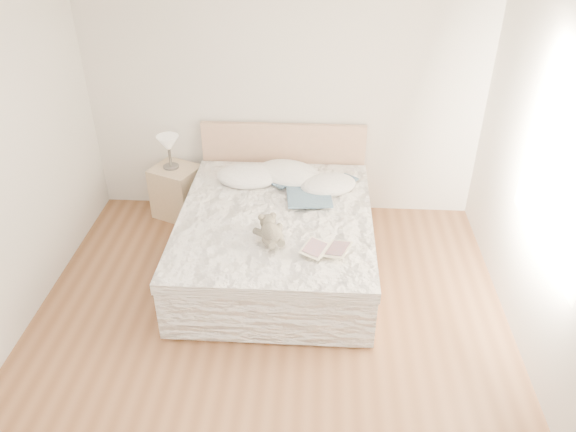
% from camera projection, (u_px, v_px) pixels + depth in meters
% --- Properties ---
extents(floor, '(4.00, 4.50, 0.00)m').
position_uv_depth(floor, '(265.00, 354.00, 4.39)').
color(floor, brown).
rests_on(floor, ground).
extents(wall_back, '(4.00, 0.02, 2.70)m').
position_uv_depth(wall_back, '(284.00, 89.00, 5.56)').
color(wall_back, silver).
rests_on(wall_back, ground).
extents(wall_right, '(0.02, 4.50, 2.70)m').
position_uv_depth(wall_right, '(573.00, 217.00, 3.57)').
color(wall_right, silver).
rests_on(wall_right, ground).
extents(window, '(0.02, 1.30, 1.10)m').
position_uv_depth(window, '(559.00, 181.00, 3.77)').
color(window, white).
rests_on(window, wall_right).
extents(bed, '(1.72, 2.14, 1.00)m').
position_uv_depth(bed, '(276.00, 236.00, 5.23)').
color(bed, tan).
rests_on(bed, floor).
extents(nightstand, '(0.57, 0.55, 0.56)m').
position_uv_depth(nightstand, '(177.00, 191.00, 5.98)').
color(nightstand, tan).
rests_on(nightstand, floor).
extents(table_lamp, '(0.29, 0.29, 0.35)m').
position_uv_depth(table_lamp, '(168.00, 145.00, 5.71)').
color(table_lamp, '#504A46').
rests_on(table_lamp, nightstand).
extents(pillow_left, '(0.62, 0.45, 0.18)m').
position_uv_depth(pillow_left, '(247.00, 176.00, 5.51)').
color(pillow_left, white).
rests_on(pillow_left, bed).
extents(pillow_middle, '(0.80, 0.69, 0.20)m').
position_uv_depth(pillow_middle, '(289.00, 174.00, 5.56)').
color(pillow_middle, white).
rests_on(pillow_middle, bed).
extents(pillow_right, '(0.65, 0.55, 0.16)m').
position_uv_depth(pillow_right, '(328.00, 185.00, 5.37)').
color(pillow_right, white).
rests_on(pillow_right, bed).
extents(blouse, '(0.71, 0.75, 0.03)m').
position_uv_depth(blouse, '(308.00, 191.00, 5.29)').
color(blouse, '#334E65').
rests_on(blouse, bed).
extents(photo_book, '(0.33, 0.26, 0.02)m').
position_uv_depth(photo_book, '(239.00, 174.00, 5.57)').
color(photo_book, white).
rests_on(photo_book, bed).
extents(childrens_book, '(0.44, 0.37, 0.02)m').
position_uv_depth(childrens_book, '(326.00, 249.00, 4.50)').
color(childrens_book, '#F3EAC6').
rests_on(childrens_book, bed).
extents(teddy_bear, '(0.33, 0.38, 0.17)m').
position_uv_depth(teddy_bear, '(271.00, 239.00, 4.58)').
color(teddy_bear, '#6B6354').
rests_on(teddy_bear, bed).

